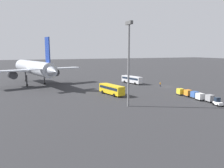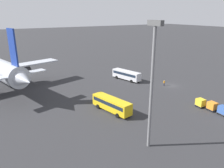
# 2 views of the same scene
# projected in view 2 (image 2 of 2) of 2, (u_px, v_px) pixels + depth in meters

# --- Properties ---
(ground_plane) EXTENTS (600.00, 600.00, 0.00)m
(ground_plane) POSITION_uv_depth(u_px,v_px,m) (171.00, 86.00, 68.06)
(ground_plane) COLOR #2D2D30
(shuttle_bus_near) EXTENTS (11.03, 5.05, 3.10)m
(shuttle_bus_near) POSITION_uv_depth(u_px,v_px,m) (126.00, 74.00, 73.49)
(shuttle_bus_near) COLOR silver
(shuttle_bus_near) RESTS_ON ground
(shuttle_bus_far) EXTENTS (10.97, 4.72, 3.11)m
(shuttle_bus_far) POSITION_uv_depth(u_px,v_px,m) (112.00, 104.00, 49.81)
(shuttle_bus_far) COLOR gold
(shuttle_bus_far) RESTS_ON ground
(worker_person) EXTENTS (0.38, 0.38, 1.74)m
(worker_person) POSITION_uv_depth(u_px,v_px,m) (164.00, 83.00, 67.81)
(worker_person) COLOR #1E1E2D
(worker_person) RESTS_ON ground
(cargo_cart_blue) EXTENTS (2.13, 1.84, 2.06)m
(cargo_cart_blue) POSITION_uv_depth(u_px,v_px,m) (223.00, 110.00, 48.17)
(cargo_cart_blue) COLOR #38383D
(cargo_cart_blue) RESTS_ON ground
(cargo_cart_orange) EXTENTS (2.13, 1.84, 2.06)m
(cargo_cart_orange) POSITION_uv_depth(u_px,v_px,m) (212.00, 106.00, 50.33)
(cargo_cart_orange) COLOR #38383D
(cargo_cart_orange) RESTS_ON ground
(cargo_cart_yellow) EXTENTS (2.13, 1.84, 2.06)m
(cargo_cart_yellow) POSITION_uv_depth(u_px,v_px,m) (201.00, 102.00, 52.23)
(cargo_cart_yellow) COLOR #38383D
(cargo_cart_yellow) RESTS_ON ground
(light_pole) EXTENTS (2.80, 0.70, 20.64)m
(light_pole) POSITION_uv_depth(u_px,v_px,m) (152.00, 76.00, 33.39)
(light_pole) COLOR slate
(light_pole) RESTS_ON ground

